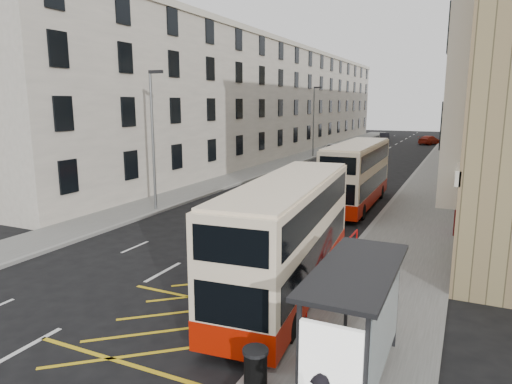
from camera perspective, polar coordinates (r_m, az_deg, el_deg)
The scene contains 20 objects.
ground at distance 15.28m, azimuth -20.71°, elevation -14.26°, with size 200.00×200.00×0.00m, color black.
pavement_right at distance 40.00m, azimuth 21.54°, elevation 1.30°, with size 4.00×120.00×0.15m, color #60605C.
pavement_left at distance 43.68m, azimuth 0.84°, elevation 2.85°, with size 3.00×120.00×0.15m, color #60605C.
kerb_right at distance 40.16m, azimuth 18.70°, elevation 1.53°, with size 0.25×120.00×0.15m, color gray.
kerb_left at distance 43.10m, azimuth 2.66°, elevation 2.73°, with size 0.25×120.00×0.15m, color gray.
road_markings at distance 55.75m, azimuth 14.34°, elevation 4.24°, with size 10.00×110.00×0.01m, color silver, non-canonical shape.
terrace_left at distance 59.80m, azimuth 1.77°, elevation 11.28°, with size 9.18×79.00×13.25m.
bus_shelter at distance 10.16m, azimuth 12.64°, elevation -13.75°, with size 1.65×4.25×2.70m.
guard_railing at distance 16.64m, azimuth 10.00°, elevation -8.38°, with size 0.06×6.56×1.01m.
street_lamp_near at distance 27.13m, azimuth -12.71°, elevation 7.21°, with size 0.93×0.18×8.00m.
street_lamp_far at distance 54.06m, azimuth 7.26°, elevation 9.21°, with size 0.93×0.18×8.00m.
double_decker_front at distance 15.24m, azimuth 4.04°, elevation -5.59°, with size 3.10×9.95×3.91m.
double_decker_rear at distance 28.72m, azimuth 12.50°, elevation 2.15°, with size 2.42×9.94×3.95m.
litter_bin at distance 10.70m, azimuth -0.07°, elevation -21.20°, with size 0.58×0.58×0.95m.
pedestrian_mid at distance 15.11m, azimuth 13.14°, elevation -10.06°, with size 0.81×0.63×1.66m, color black.
pedestrian_far at distance 14.48m, azimuth 9.88°, elevation -11.08°, with size 0.92×0.38×1.56m, color black.
white_van at distance 56.65m, azimuth 9.49°, elevation 5.24°, with size 2.32×5.04×1.40m, color silver.
car_silver at distance 61.36m, azimuth 12.67°, elevation 5.60°, with size 1.73×4.29×1.46m, color #B0B1B8.
car_dark at distance 79.14m, azimuth 15.73°, elevation 6.62°, with size 1.49×4.28×1.41m, color black.
car_red at distance 75.47m, azimuth 20.84°, elevation 6.09°, with size 1.88×4.63×1.34m, color maroon.
Camera 1 is at (10.18, -9.45, 6.37)m, focal length 32.00 mm.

